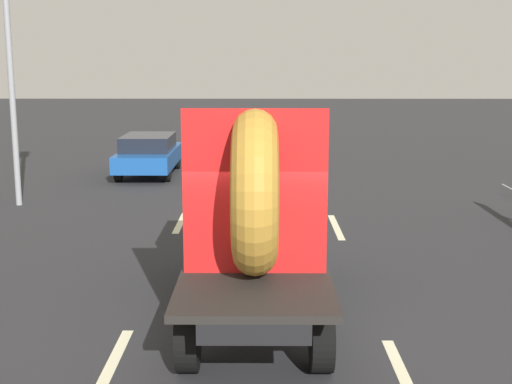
{
  "coord_description": "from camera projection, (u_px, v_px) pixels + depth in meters",
  "views": [
    {
      "loc": [
        -0.14,
        -9.85,
        3.94
      ],
      "look_at": [
        -0.21,
        1.3,
        1.8
      ],
      "focal_mm": 48.88,
      "sensor_mm": 36.0,
      "label": 1
    }
  ],
  "objects": [
    {
      "name": "ground_plane",
      "position": [
        269.0,
        326.0,
        10.42
      ],
      "size": [
        120.0,
        120.0,
        0.0
      ],
      "primitive_type": "plane",
      "color": "#28282B"
    },
    {
      "name": "flatbed_truck",
      "position": [
        256.0,
        207.0,
        11.03
      ],
      "size": [
        2.02,
        5.65,
        3.32
      ],
      "color": "black",
      "rests_on": "ground_plane"
    },
    {
      "name": "distant_sedan",
      "position": [
        149.0,
        153.0,
        23.86
      ],
      "size": [
        1.82,
        4.24,
        1.38
      ],
      "color": "black",
      "rests_on": "ground_plane"
    },
    {
      "name": "traffic_light",
      "position": [
        9.0,
        41.0,
        18.23
      ],
      "size": [
        0.42,
        0.36,
        6.86
      ],
      "color": "gray",
      "rests_on": "ground_plane"
    },
    {
      "name": "lane_dash_left_near",
      "position": [
        107.0,
        373.0,
        8.85
      ],
      "size": [
        0.16,
        2.84,
        0.01
      ],
      "primitive_type": "cube",
      "rotation": [
        0.0,
        0.0,
        1.57
      ],
      "color": "beige",
      "rests_on": "ground_plane"
    },
    {
      "name": "lane_dash_left_far",
      "position": [
        180.0,
        223.0,
        16.99
      ],
      "size": [
        0.16,
        2.18,
        0.01
      ],
      "primitive_type": "cube",
      "rotation": [
        0.0,
        0.0,
        1.57
      ],
      "color": "beige",
      "rests_on": "ground_plane"
    },
    {
      "name": "lane_dash_right_near",
      "position": [
        402.0,
        374.0,
        8.85
      ],
      "size": [
        0.16,
        2.11,
        0.01
      ],
      "primitive_type": "cube",
      "rotation": [
        0.0,
        0.0,
        1.57
      ],
      "color": "beige",
      "rests_on": "ground_plane"
    },
    {
      "name": "lane_dash_right_far",
      "position": [
        336.0,
        227.0,
        16.56
      ],
      "size": [
        0.16,
        2.48,
        0.01
      ],
      "primitive_type": "cube",
      "rotation": [
        0.0,
        0.0,
        1.57
      ],
      "color": "beige",
      "rests_on": "ground_plane"
    }
  ]
}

